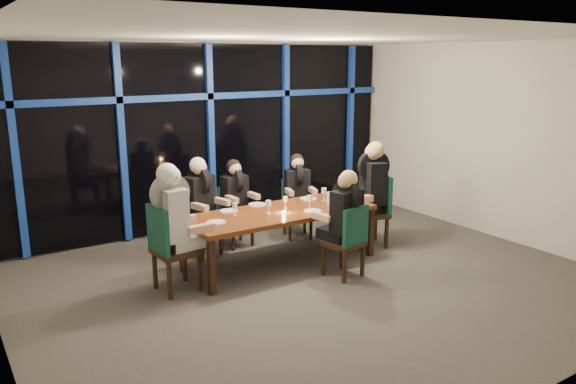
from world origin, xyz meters
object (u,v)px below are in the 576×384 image
object	(u,v)px
diner_end_right	(371,179)
diner_far_mid	(236,190)
dining_table	(280,216)
diner_far_left	(201,193)
chair_far_right	(296,205)
diner_end_left	(174,209)
diner_near_mid	(345,208)
chair_near_mid	(349,238)
water_pitcher	(330,198)
chair_far_mid	(234,212)
diner_far_right	(298,184)
chair_end_right	(375,206)
chair_far_left	(198,218)
wine_bottle	(346,193)
chair_end_left	(169,245)

from	to	relation	value
diner_end_right	diner_far_mid	bearing A→B (deg)	-105.09
dining_table	diner_far_left	world-z (taller)	diner_far_left
chair_far_right	diner_end_left	world-z (taller)	diner_end_left
chair_far_right	diner_near_mid	distance (m)	1.83
chair_near_mid	diner_far_mid	bearing A→B (deg)	-82.38
dining_table	water_pitcher	xyz separation A→B (m)	(0.77, -0.11, 0.16)
chair_far_mid	diner_far_right	xyz separation A→B (m)	(1.00, -0.24, 0.36)
dining_table	diner_far_mid	xyz separation A→B (m)	(-0.14, 0.99, 0.17)
chair_end_right	water_pitcher	size ratio (longest dim) A/B	6.10
chair_far_left	chair_far_right	world-z (taller)	chair_far_left
diner_far_left	wine_bottle	distance (m)	2.04
chair_far_left	diner_end_left	distance (m)	1.39
diner_end_left	chair_far_right	bearing A→B (deg)	-72.16
chair_far_right	water_pitcher	distance (m)	1.07
chair_end_left	diner_far_left	xyz separation A→B (m)	(0.88, 0.98, 0.32)
chair_near_mid	diner_far_right	xyz separation A→B (m)	(0.39, 1.74, 0.33)
chair_far_left	diner_far_right	distance (m)	1.65
diner_far_right	wine_bottle	world-z (taller)	diner_far_right
chair_far_left	chair_far_mid	distance (m)	0.63
dining_table	diner_end_left	bearing A→B (deg)	-176.79
diner_end_right	diner_end_left	bearing A→B (deg)	-72.13
diner_end_left	water_pitcher	world-z (taller)	diner_end_left
chair_far_right	diner_far_left	bearing A→B (deg)	-161.41
diner_end_left	diner_end_right	distance (m)	3.06
chair_far_right	diner_end_left	bearing A→B (deg)	-139.73
chair_far_left	diner_far_right	world-z (taller)	diner_far_right
diner_near_mid	water_pitcher	bearing A→B (deg)	-123.99
diner_far_right	chair_end_left	bearing A→B (deg)	-141.60
chair_end_right	water_pitcher	bearing A→B (deg)	-73.03
dining_table	wine_bottle	world-z (taller)	wine_bottle
chair_near_mid	diner_end_right	world-z (taller)	diner_end_right
chair_far_left	diner_far_mid	xyz separation A→B (m)	(0.62, 0.03, 0.32)
water_pitcher	chair_end_left	bearing A→B (deg)	160.93
water_pitcher	diner_far_mid	bearing A→B (deg)	110.88
chair_far_mid	chair_far_left	bearing A→B (deg)	-174.16
diner_near_mid	water_pitcher	world-z (taller)	diner_near_mid
diner_end_right	chair_far_left	bearing A→B (deg)	-96.81
chair_far_right	diner_near_mid	xyz separation A→B (m)	(-0.43, -1.73, 0.41)
wine_bottle	dining_table	bearing A→B (deg)	171.92
diner_far_left	diner_end_right	distance (m)	2.47
diner_end_left	diner_near_mid	bearing A→B (deg)	-115.03
dining_table	chair_far_left	bearing A→B (deg)	128.46
chair_far_right	diner_far_mid	size ratio (longest dim) A/B	1.03
chair_far_mid	chair_near_mid	bearing A→B (deg)	-76.54
chair_far_mid	diner_near_mid	distance (m)	2.03
diner_far_left	chair_end_left	bearing A→B (deg)	-147.18
wine_bottle	chair_end_right	bearing A→B (deg)	2.15
diner_end_right	dining_table	bearing A→B (deg)	-75.51
diner_far_left	diner_end_right	xyz separation A→B (m)	(2.26, -0.98, 0.10)
diner_far_right	water_pitcher	xyz separation A→B (m)	(-0.08, -0.94, -0.02)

